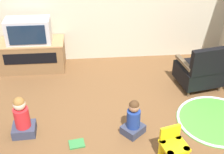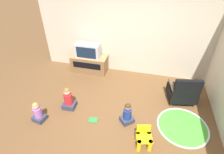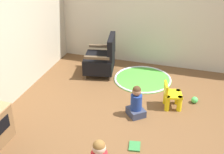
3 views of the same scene
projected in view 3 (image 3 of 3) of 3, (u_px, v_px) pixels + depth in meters
ground_plane at (128, 120)px, 5.00m from camera, size 30.00×30.00×0.00m
wall_right at (178, 6)px, 6.16m from camera, size 0.12×5.17×2.63m
black_armchair at (101, 60)px, 6.29m from camera, size 0.76×0.70×0.82m
yellow_kid_chair at (172, 97)px, 5.25m from camera, size 0.36×0.35×0.45m
play_mat at (143, 79)px, 6.21m from camera, size 1.14×1.14×0.04m
child_watching_right at (136, 103)px, 5.01m from camera, size 0.37×0.37×0.55m
toy_ball at (195, 100)px, 5.43m from camera, size 0.12×0.12×0.12m
book at (135, 146)px, 4.43m from camera, size 0.23×0.19×0.02m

